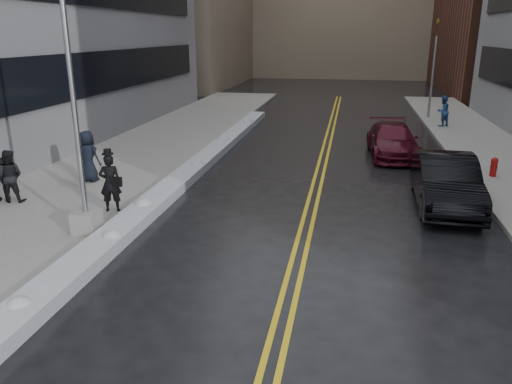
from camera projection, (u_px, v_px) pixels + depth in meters
The scene contains 15 objects.
ground at pixel (179, 282), 11.20m from camera, with size 160.00×160.00×0.00m, color black.
sidewalk_west at pixel (129, 160), 21.55m from camera, with size 5.50×50.00×0.15m, color gray.
lane_line_left at pixel (316, 171), 20.13m from camera, with size 0.12×50.00×0.01m, color gold.
lane_line_right at pixel (324, 172), 20.08m from camera, with size 0.12×50.00×0.01m, color gold.
snow_ridge at pixel (187, 174), 19.06m from camera, with size 0.90×30.00×0.34m, color silver.
lamppost at pixel (78, 147), 12.88m from camera, with size 0.65×0.65×7.62m.
fire_hydrant at pixel (494, 166), 18.79m from camera, with size 0.26×0.26×0.73m.
traffic_signal at pixel (434, 65), 31.11m from camera, with size 0.16×0.20×6.00m.
pedestrian_fedora at pixel (110, 183), 14.98m from camera, with size 0.64×0.42×1.77m, color black.
pedestrian_b at pixel (10, 176), 15.83m from camera, with size 0.83×0.64×1.70m, color black.
pedestrian_c at pixel (88, 156), 18.02m from camera, with size 0.91×0.59×1.86m, color black.
pedestrian_d at pixel (0, 174), 15.81m from camera, with size 1.06×0.44×1.81m, color black.
pedestrian_east at pixel (443, 111), 28.75m from camera, with size 0.85×0.66×1.75m, color navy.
car_black at pixel (446, 182), 15.83m from camera, with size 1.75×5.02×1.65m, color black.
car_maroon at pixel (393, 140), 22.42m from camera, with size 2.02×4.96×1.44m, color #400A18.
Camera 1 is at (3.56, -9.55, 5.35)m, focal length 35.00 mm.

